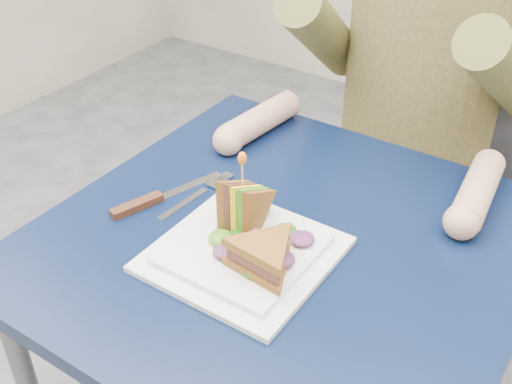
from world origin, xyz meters
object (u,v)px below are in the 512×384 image
Objects in this scene: table at (283,274)px; sandwich_flat at (264,256)px; plate at (243,252)px; knife at (147,202)px; sandwich_upright at (243,208)px; diner at (427,28)px; fork at (195,197)px; chair at (421,160)px.

table is 5.36× the size of sandwich_flat.
knife is at bearing 174.51° from plate.
sandwich_upright reaches higher than table.
diner is at bearing 67.60° from knife.
diner reaches higher than fork.
chair is at bearing 90.00° from table.
plate is 1.84× the size of sandwich_upright.
table is at bearing -90.00° from diner.
fork is 0.83× the size of knife.
table is 4.18× the size of fork.
diner is 0.67m from knife.
chair is 4.30× the size of knife.
sandwich_upright reaches higher than fork.
chair is 0.39m from diner.
knife is at bearing -167.13° from table.
chair is at bearing 73.64° from fork.
diner reaches higher than plate.
table is 0.27m from knife.
diner is 0.59m from sandwich_upright.
table is 0.60m from diner.
diner reaches higher than knife.
plate is 1.86× the size of sandwich_flat.
knife reaches higher than table.
table is 0.81× the size of chair.
plate is 0.18m from fork.
diner is 0.59m from fork.
sandwich_flat is at bearing -26.34° from fork.
chair reaches higher than table.
sandwich_upright is 0.15m from fork.
knife is (-0.06, -0.06, 0.00)m from fork.
chair reaches higher than sandwich_upright.
diner is at bearing 92.44° from sandwich_flat.
sandwich_flat is at bearing -38.96° from sandwich_upright.
table is at bearing 12.87° from knife.
sandwich_flat is (0.05, -0.02, 0.04)m from plate.
sandwich_flat is at bearing -74.98° from table.
fork is (-0.19, 0.01, 0.08)m from table.
plate is 0.22m from knife.
sandwich_flat is 0.78× the size of fork.
knife is (-0.25, -0.60, -0.18)m from diner.
sandwich_flat is (0.03, -0.75, 0.23)m from chair.
sandwich_upright is 0.19m from knife.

